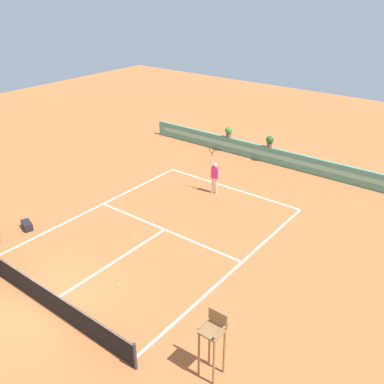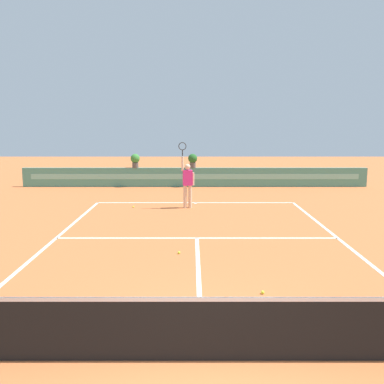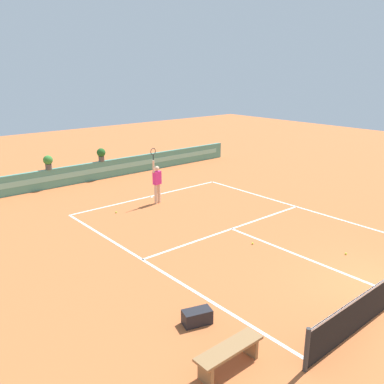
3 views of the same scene
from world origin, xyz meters
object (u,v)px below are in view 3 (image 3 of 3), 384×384
tennis_player (157,181)px  tennis_ball_near_baseline (346,254)px  gear_bag (197,317)px  tennis_ball_mid_court (253,243)px  tennis_ball_by_sideline (116,212)px  potted_plant_left (48,161)px  potted_plant_centre (101,154)px  bench_courtside (229,353)px

tennis_player → tennis_ball_near_baseline: 8.69m
gear_bag → tennis_player: bearing=60.1°
tennis_ball_near_baseline → tennis_ball_mid_court: same height
gear_bag → tennis_ball_by_sideline: size_ratio=10.29×
tennis_ball_by_sideline → potted_plant_left: potted_plant_left is taller
tennis_ball_by_sideline → potted_plant_centre: bearing=66.9°
tennis_player → tennis_ball_by_sideline: (-2.15, 0.04, -1.02)m
gear_bag → potted_plant_left: 13.93m
tennis_ball_mid_court → tennis_ball_by_sideline: (-1.99, 5.96, 0.00)m
bench_courtside → gear_bag: size_ratio=2.29×
gear_bag → potted_plant_left: (1.92, 13.74, 1.23)m
gear_bag → tennis_player: tennis_player is taller
bench_courtside → gear_bag: bearing=71.9°
tennis_ball_near_baseline → tennis_ball_mid_court: (-1.73, 2.56, 0.00)m
tennis_ball_mid_court → potted_plant_centre: 11.57m
potted_plant_left → bench_courtside: bearing=-99.1°
bench_courtside → potted_plant_centre: potted_plant_centre is taller
tennis_ball_near_baseline → potted_plant_left: size_ratio=0.09×
tennis_player → tennis_ball_by_sideline: tennis_player is taller
bench_courtside → potted_plant_left: bearing=80.9°
tennis_ball_mid_court → potted_plant_left: 11.86m
bench_courtside → tennis_ball_by_sideline: (3.07, 9.81, -0.34)m
tennis_player → tennis_ball_near_baseline: (1.57, -8.48, -1.02)m
tennis_ball_mid_court → tennis_player: bearing=88.5°
tennis_ball_mid_court → potted_plant_centre: (0.37, 11.48, 1.38)m
tennis_player → tennis_ball_by_sideline: bearing=179.0°
gear_bag → tennis_ball_near_baseline: gear_bag is taller
tennis_ball_by_sideline → tennis_ball_mid_court: bearing=-71.5°
tennis_player → tennis_ball_mid_court: bearing=-91.5°
gear_bag → potted_plant_centre: size_ratio=0.97×
bench_courtside → tennis_ball_by_sideline: size_ratio=23.53×
tennis_player → potted_plant_left: size_ratio=3.57×
tennis_player → potted_plant_centre: 5.58m
tennis_ball_near_baseline → tennis_ball_by_sideline: (-3.72, 8.52, 0.00)m
gear_bag → tennis_ball_by_sideline: (2.55, 8.22, -0.15)m
gear_bag → potted_plant_centre: bearing=70.3°
gear_bag → tennis_ball_by_sideline: bearing=72.7°
gear_bag → tennis_ball_near_baseline: bearing=-2.8°
gear_bag → bench_courtside: bearing=-108.1°
tennis_player → gear_bag: bearing=-119.9°
potted_plant_left → potted_plant_centre: same height
tennis_ball_mid_court → gear_bag: bearing=-153.5°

